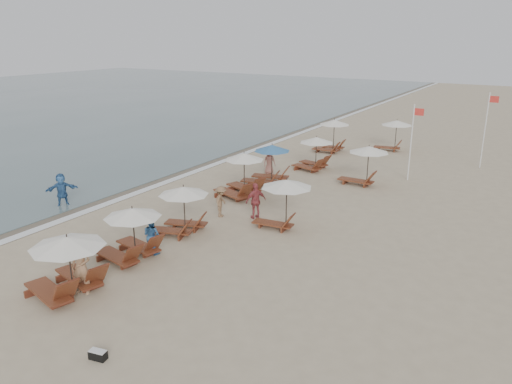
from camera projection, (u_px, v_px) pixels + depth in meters
The scene contains 22 objects.
ground at pixel (256, 295), 16.46m from camera, with size 160.00×160.00×0.00m, color tan.
wet_sand_band at pixel (167, 173), 30.78m from camera, with size 3.20×140.00×0.01m, color #6B5E4C.
foam_line at pixel (183, 176), 30.13m from camera, with size 0.50×140.00×0.02m, color white.
lounger_station_0 at pixel (65, 265), 16.24m from camera, with size 2.87×2.53×2.08m.
lounger_station_1 at pixel (129, 235), 18.83m from camera, with size 2.64×2.27×2.08m.
lounger_station_2 at pixel (180, 209), 21.24m from camera, with size 2.48×2.27×2.12m.
lounger_station_3 at pixel (239, 178), 26.17m from camera, with size 2.71×2.71×2.35m.
lounger_station_4 at pixel (267, 167), 28.30m from camera, with size 2.64×2.51×2.31m.
lounger_station_5 at pixel (313, 154), 31.33m from camera, with size 2.54×2.25×2.10m.
lounger_station_6 at pixel (331, 136), 36.02m from camera, with size 2.51×2.18×2.35m.
inland_station_0 at pixel (282, 197), 21.64m from camera, with size 2.58×2.24×2.22m.
inland_station_1 at pixel (363, 162), 28.02m from camera, with size 2.71×2.24×2.22m.
inland_station_2 at pixel (393, 131), 36.31m from camera, with size 2.64×2.24×2.22m.
beachgoer_near at pixel (81, 266), 16.32m from camera, with size 0.69×0.45×1.89m, color tan.
beachgoer_mid_a at pixel (152, 235), 19.37m from camera, with size 0.72×0.56×1.48m, color teal.
beachgoer_mid_b at pixel (221, 202), 23.27m from camera, with size 0.96×0.55×1.49m, color brown.
beachgoer_far_a at pixel (256, 201), 23.02m from camera, with size 1.00×0.41×1.70m, color #A84347.
beachgoer_far_b at pixel (269, 162), 30.42m from camera, with size 0.75×0.48×1.52m, color #A56759.
waterline_walker at pixel (62, 190), 24.79m from camera, with size 1.53×0.49×1.65m, color #305C91.
duffel_bag at pixel (98, 355), 13.16m from camera, with size 0.50×0.32×0.26m.
flag_pole_near at pixel (412, 139), 28.63m from camera, with size 0.59×0.08×4.41m.
flag_pole_far at pixel (486, 127), 31.26m from camera, with size 0.60×0.08×4.77m.
Camera 1 is at (7.58, -12.55, 8.21)m, focal length 35.06 mm.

